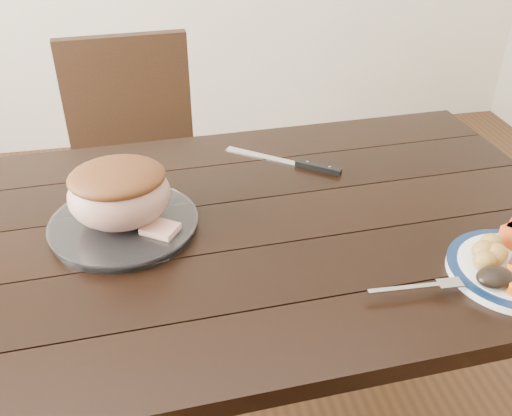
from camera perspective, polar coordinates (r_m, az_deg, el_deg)
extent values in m
cube|color=black|center=(1.24, -3.81, -2.61)|extent=(1.64, 0.97, 0.04)
cube|color=black|center=(1.96, 15.66, -2.37)|extent=(0.07, 0.07, 0.71)
cube|color=black|center=(1.93, -11.36, 1.13)|extent=(0.44, 0.44, 0.04)
cube|color=black|center=(2.00, -12.65, 10.17)|extent=(0.42, 0.06, 0.46)
cube|color=black|center=(2.22, -6.51, -1.00)|extent=(0.04, 0.04, 0.43)
cube|color=black|center=(1.94, -4.81, -6.79)|extent=(0.04, 0.04, 0.43)
cube|color=black|center=(2.22, -15.73, -2.29)|extent=(0.04, 0.04, 0.43)
cube|color=black|center=(1.93, -15.48, -8.30)|extent=(0.04, 0.04, 0.43)
cylinder|color=white|center=(1.25, -13.04, -1.72)|extent=(0.31, 0.31, 0.02)
ellipsoid|color=gold|center=(1.20, 22.48, -3.26)|extent=(0.04, 0.04, 0.04)
ellipsoid|color=gold|center=(1.17, 22.76, -4.50)|extent=(0.04, 0.04, 0.03)
ellipsoid|color=gold|center=(1.15, 21.87, -4.88)|extent=(0.04, 0.04, 0.04)
ellipsoid|color=gold|center=(1.18, 21.79, -3.95)|extent=(0.05, 0.04, 0.04)
ellipsoid|color=gold|center=(1.18, 22.88, -4.21)|extent=(0.05, 0.04, 0.04)
ellipsoid|color=black|center=(1.12, 22.79, -6.39)|extent=(0.07, 0.05, 0.03)
cube|color=silver|center=(1.07, 14.69, -7.82)|extent=(0.14, 0.02, 0.00)
cube|color=silver|center=(1.11, 18.80, -7.17)|extent=(0.05, 0.03, 0.00)
ellipsoid|color=tan|center=(1.21, -13.49, 1.27)|extent=(0.21, 0.18, 0.14)
cube|color=tan|center=(1.19, -9.54, -2.15)|extent=(0.09, 0.08, 0.02)
cube|color=silver|center=(1.50, 0.52, 5.24)|extent=(0.17, 0.14, 0.00)
cube|color=black|center=(1.45, 6.25, 4.09)|extent=(0.11, 0.09, 0.01)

